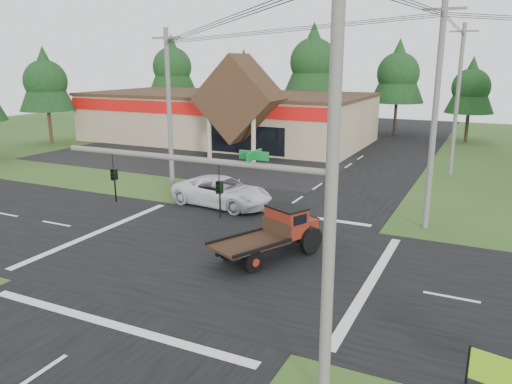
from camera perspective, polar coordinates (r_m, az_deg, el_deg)
The scene contains 18 objects.
ground at distance 22.92m, azimuth -4.44°, elevation -7.09°, with size 120.00×120.00×0.00m, color #294B1A.
road_ns at distance 22.91m, azimuth -4.44°, elevation -7.07°, with size 12.00×120.00×0.02m, color black.
road_ew at distance 22.91m, azimuth -4.44°, elevation -7.06°, with size 120.00×12.00×0.02m, color black.
parking_apron at distance 45.62m, azimuth -7.77°, elevation 3.85°, with size 28.00×14.00×0.02m, color black.
cvs_building at distance 55.05m, azimuth -3.28°, elevation 8.71°, with size 30.40×18.20×9.19m.
traffic_signal_mast at distance 12.61m, azimuth 1.07°, elevation -4.09°, with size 8.12×0.24×7.00m.
utility_pole_nr at distance 11.69m, azimuth 8.61°, elevation 0.44°, with size 2.00×0.30×11.00m.
utility_pole_nw at distance 32.51m, azimuth -9.88°, elevation 9.00°, with size 2.00×0.30×10.50m.
utility_pole_ne at distance 26.63m, azimuth 19.77°, elevation 8.24°, with size 2.00×0.30×11.50m.
utility_pole_n at distance 40.55m, azimuth 22.01°, elevation 9.75°, with size 2.00×0.30×11.20m.
tree_row_a at distance 71.19m, azimuth -9.57°, elevation 14.13°, with size 6.72×6.72×12.12m.
tree_row_b at distance 67.78m, azimuth -1.39°, elevation 13.17°, with size 5.60×5.60×10.10m.
tree_row_c at distance 62.89m, azimuth 6.59°, elevation 14.80°, with size 7.28×7.28×13.13m.
tree_row_d at distance 61.32m, azimuth 15.96°, elevation 13.10°, with size 6.16×6.16×11.11m.
tree_row_e at distance 58.48m, azimuth 23.38°, elevation 11.11°, with size 5.04×5.04×9.09m.
tree_side_w at distance 57.48m, azimuth -22.95°, elevation 11.78°, with size 5.60×5.60×10.10m.
antique_flatbed_truck at distance 22.08m, azimuth 1.45°, elevation -4.84°, with size 2.02×5.29×2.21m, color #5A190C, non-canonical shape.
white_pickup at distance 30.21m, azimuth -3.89°, elevation 0.04°, with size 2.87×6.23×1.73m, color white.
Camera 1 is at (10.77, -18.36, 8.48)m, focal length 35.00 mm.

